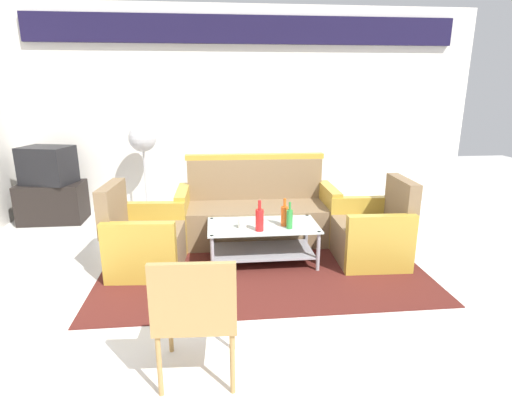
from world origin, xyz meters
TOP-DOWN VIEW (x-y plane):
  - ground_plane at (0.00, 0.00)m, footprint 14.00×14.00m
  - wall_back at (0.00, 3.05)m, footprint 6.52×0.19m
  - rug at (-0.04, 0.92)m, footprint 3.13×2.16m
  - couch at (-0.01, 1.60)m, footprint 1.81×0.78m
  - armchair_left at (-1.19, 0.89)m, footprint 0.75×0.81m
  - armchair_right at (1.11, 0.86)m, footprint 0.72×0.78m
  - coffee_table at (-0.02, 0.91)m, footprint 1.10×0.60m
  - bottle_orange at (0.19, 0.86)m, footprint 0.07×0.07m
  - bottle_red at (-0.07, 0.74)m, footprint 0.08×0.08m
  - bottle_green at (0.23, 0.78)m, footprint 0.06×0.06m
  - cup at (-0.23, 0.83)m, footprint 0.08×0.08m
  - tv_stand at (-2.63, 2.55)m, footprint 0.80×0.50m
  - television at (-2.62, 2.55)m, footprint 0.70×0.59m
  - pedestal_fan at (-1.41, 2.60)m, footprint 0.36×0.36m
  - wicker_chair at (-0.62, -0.81)m, footprint 0.50×0.50m

SIDE VIEW (x-z plane):
  - ground_plane at x=0.00m, z-range 0.00..0.00m
  - rug at x=-0.04m, z-range 0.00..0.01m
  - tv_stand at x=-2.63m, z-range 0.00..0.52m
  - coffee_table at x=-0.02m, z-range 0.07..0.47m
  - armchair_left at x=-1.19m, z-range -0.14..0.71m
  - armchair_right at x=1.11m, z-range -0.14..0.71m
  - couch at x=-0.01m, z-range -0.16..0.80m
  - cup at x=-0.23m, z-range 0.41..0.51m
  - wicker_chair at x=-0.62m, z-range 0.07..0.91m
  - bottle_green at x=0.23m, z-range 0.38..0.64m
  - bottle_orange at x=0.19m, z-range 0.38..0.65m
  - bottle_red at x=-0.07m, z-range 0.37..0.68m
  - television at x=-2.62m, z-range 0.52..1.00m
  - pedestal_fan at x=-1.41m, z-range 0.38..1.65m
  - wall_back at x=0.00m, z-range 0.08..2.88m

